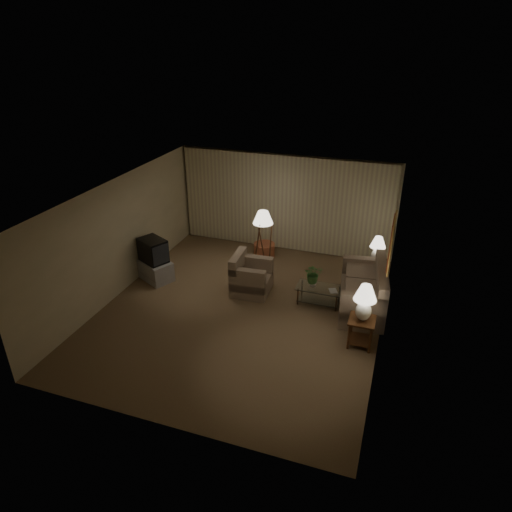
{
  "coord_description": "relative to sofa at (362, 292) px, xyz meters",
  "views": [
    {
      "loc": [
        3.07,
        -8.02,
        5.64
      ],
      "look_at": [
        0.13,
        0.6,
        1.09
      ],
      "focal_mm": 32.0,
      "sensor_mm": 36.0,
      "label": 1
    }
  ],
  "objects": [
    {
      "name": "ground",
      "position": [
        -2.5,
        -0.94,
        -0.42
      ],
      "size": [
        7.0,
        7.0,
        0.0
      ],
      "primitive_type": "plane",
      "color": "olive",
      "rests_on": "ground"
    },
    {
      "name": "room_shell",
      "position": [
        -2.48,
        0.57,
        1.33
      ],
      "size": [
        6.04,
        7.02,
        2.72
      ],
      "color": "beige",
      "rests_on": "ground"
    },
    {
      "name": "sofa",
      "position": [
        0.0,
        0.0,
        0.0
      ],
      "size": [
        2.12,
        1.42,
        0.84
      ],
      "rotation": [
        0.0,
        0.0,
        -1.44
      ],
      "color": "gray",
      "rests_on": "ground"
    },
    {
      "name": "armchair",
      "position": [
        -2.56,
        -0.11,
        -0.04
      ],
      "size": [
        1.0,
        0.96,
        0.76
      ],
      "rotation": [
        0.0,
        0.0,
        1.63
      ],
      "color": "gray",
      "rests_on": "ground"
    },
    {
      "name": "side_table_near",
      "position": [
        0.15,
        -1.35,
        -0.01
      ],
      "size": [
        0.51,
        0.51,
        0.6
      ],
      "color": "#3D1C10",
      "rests_on": "ground"
    },
    {
      "name": "side_table_far",
      "position": [
        0.15,
        1.25,
        -0.02
      ],
      "size": [
        0.53,
        0.44,
        0.6
      ],
      "color": "#3D1C10",
      "rests_on": "ground"
    },
    {
      "name": "table_lamp_near",
      "position": [
        0.15,
        -1.35,
        0.63
      ],
      "size": [
        0.44,
        0.44,
        0.76
      ],
      "color": "white",
      "rests_on": "side_table_near"
    },
    {
      "name": "table_lamp_far",
      "position": [
        0.15,
        1.25,
        0.56
      ],
      "size": [
        0.38,
        0.38,
        0.65
      ],
      "color": "white",
      "rests_on": "side_table_far"
    },
    {
      "name": "coffee_table",
      "position": [
        -0.95,
        -0.1,
        -0.14
      ],
      "size": [
        1.01,
        0.55,
        0.41
      ],
      "color": "silver",
      "rests_on": "ground"
    },
    {
      "name": "tv_cabinet",
      "position": [
        -5.05,
        -0.29,
        -0.17
      ],
      "size": [
        1.35,
        1.28,
        0.5
      ],
      "primitive_type": "cube",
      "rotation": [
        0.0,
        0.0,
        -0.47
      ],
      "color": "#98989A",
      "rests_on": "ground"
    },
    {
      "name": "crt_tv",
      "position": [
        -5.05,
        -0.29,
        0.37
      ],
      "size": [
        1.07,
        1.04,
        0.58
      ],
      "primitive_type": "cube",
      "rotation": [
        0.0,
        0.0,
        -0.47
      ],
      "color": "black",
      "rests_on": "tv_cabinet"
    },
    {
      "name": "floor_lamp",
      "position": [
        -2.69,
        1.14,
        0.41
      ],
      "size": [
        0.51,
        0.51,
        1.58
      ],
      "color": "#3D1C10",
      "rests_on": "ground"
    },
    {
      "name": "ottoman",
      "position": [
        -2.86,
        1.79,
        -0.23
      ],
      "size": [
        0.6,
        0.6,
        0.38
      ],
      "primitive_type": "cylinder",
      "rotation": [
        0.0,
        0.0,
        -0.05
      ],
      "color": "#B1593B",
      "rests_on": "ground"
    },
    {
      "name": "vase",
      "position": [
        -1.1,
        -0.1,
        0.08
      ],
      "size": [
        0.2,
        0.2,
        0.16
      ],
      "primitive_type": "imported",
      "rotation": [
        0.0,
        0.0,
        0.4
      ],
      "color": "white",
      "rests_on": "coffee_table"
    },
    {
      "name": "flowers",
      "position": [
        -1.1,
        -0.1,
        0.38
      ],
      "size": [
        0.49,
        0.46,
        0.46
      ],
      "primitive_type": "imported",
      "rotation": [
        0.0,
        0.0,
        0.28
      ],
      "color": "#3E7734",
      "rests_on": "vase"
    },
    {
      "name": "book",
      "position": [
        -0.7,
        -0.2,
        0.0
      ],
      "size": [
        0.24,
        0.27,
        0.02
      ],
      "primitive_type": "imported",
      "rotation": [
        0.0,
        0.0,
        0.42
      ],
      "color": "olive",
      "rests_on": "coffee_table"
    }
  ]
}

